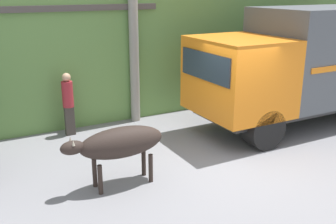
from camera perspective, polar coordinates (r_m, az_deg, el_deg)
name	(u,v)px	position (r m, az deg, el deg)	size (l,w,h in m)	color
ground_plane	(228,160)	(9.10, 8.73, -6.93)	(60.00, 60.00, 0.00)	gray
hillside_embankment	(120,45)	(14.11, -6.96, 9.58)	(32.00, 5.39, 3.61)	#608C47
building_backdrop	(54,62)	(12.01, -16.26, 6.99)	(5.36, 2.70, 3.33)	#B2BCAD
cargo_truck	(312,61)	(11.76, 20.12, 6.91)	(6.75, 2.38, 3.24)	#2D2D2D
brown_cow	(120,143)	(7.65, -7.01, -4.53)	(2.04, 0.61, 1.20)	#2D231E
pedestrian_on_hill	(68,101)	(10.54, -14.29, 1.60)	(0.29, 0.29, 1.67)	#38332D
utility_pole	(133,17)	(11.09, -5.08, 13.60)	(0.90, 0.27, 5.77)	gray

